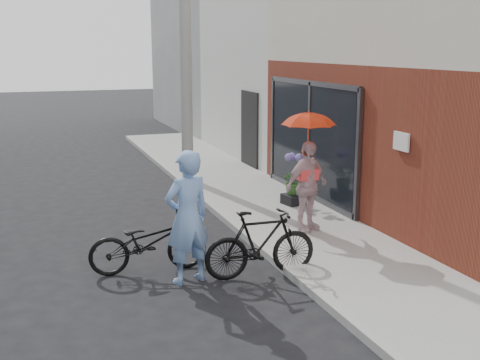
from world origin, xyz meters
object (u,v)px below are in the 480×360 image
officer (187,217)px  bike_left (148,242)px  utility_pole (185,39)px  kimono_woman (307,186)px  bike_right (261,244)px  planter (293,199)px

officer → bike_left: bearing=-67.1°
utility_pole → bike_left: 6.60m
utility_pole → kimono_woman: 5.45m
utility_pole → kimono_woman: (0.91, -4.71, -2.57)m
bike_left → bike_right: (1.51, -0.76, 0.05)m
bike_right → planter: size_ratio=4.25×
utility_pole → bike_right: 6.93m
bike_right → kimono_woman: kimono_woman is taller
kimono_woman → planter: size_ratio=4.04×
utility_pole → planter: bearing=-64.0°
planter → bike_left: bearing=-145.1°
bike_left → bike_right: 1.69m
bike_right → planter: bearing=-30.0°
planter → utility_pole: bearing=116.0°
bike_left → bike_right: bike_right is taller
bike_right → planter: 3.83m
kimono_woman → utility_pole: bearing=81.9°
bike_right → kimono_woman: 2.16m
officer → bike_right: 1.16m
kimono_woman → planter: (0.55, 1.72, -0.70)m
kimono_woman → planter: 1.93m
officer → planter: 4.41m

